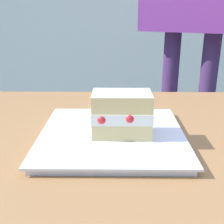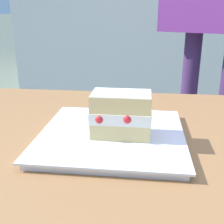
# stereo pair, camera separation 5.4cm
# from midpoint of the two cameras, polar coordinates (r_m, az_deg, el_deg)

# --- Properties ---
(dessert_plate) EXTENTS (0.28, 0.28, 0.02)m
(dessert_plate) POSITION_cam_midpoint_polar(r_m,az_deg,el_deg) (0.56, 2.78, -4.82)
(dessert_plate) COLOR white
(dessert_plate) RESTS_ON patio_table
(cake_slice) EXTENTS (0.11, 0.07, 0.08)m
(cake_slice) POSITION_cam_midpoint_polar(r_m,az_deg,el_deg) (0.53, 4.74, -0.52)
(cake_slice) COLOR #E0C17A
(cake_slice) RESTS_ON dessert_plate
(dessert_fork) EXTENTS (0.03, 0.17, 0.01)m
(dessert_fork) POSITION_cam_midpoint_polar(r_m,az_deg,el_deg) (0.79, 0.31, 2.19)
(dessert_fork) COLOR silver
(dessert_fork) RESTS_ON patio_table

